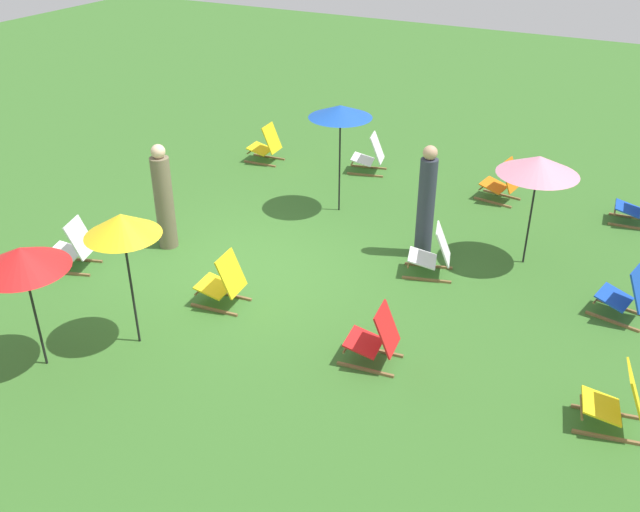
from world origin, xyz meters
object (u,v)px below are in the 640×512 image
deckchair_2 (638,205)px  deckchair_6 (73,247)px  person_1 (426,204)px  person_0 (164,199)px  deckchair_1 (617,402)px  deckchair_4 (370,155)px  deckchair_9 (375,338)px  deckchair_3 (627,295)px  deckchair_5 (502,182)px  umbrella_1 (22,258)px  deckchair_0 (266,145)px  umbrella_3 (539,165)px  deckchair_8 (433,254)px  umbrella_2 (340,112)px  deckchair_7 (223,282)px  umbrella_0 (122,225)px

deckchair_2 → deckchair_6: size_ratio=0.96×
person_1 → person_0: bearing=-39.5°
person_0 → deckchair_1: bearing=-41.7°
deckchair_4 → deckchair_9: bearing=11.6°
deckchair_3 → deckchair_5: 4.07m
deckchair_3 → person_1: 3.24m
deckchair_1 → umbrella_1: size_ratio=0.49×
deckchair_6 → person_0: bearing=129.1°
deckchair_6 → deckchair_1: bearing=73.2°
person_0 → deckchair_5: bearing=11.9°
person_0 → deckchair_2: bearing=0.7°
deckchair_0 → umbrella_3: bearing=68.8°
deckchair_6 → umbrella_1: (2.01, 1.46, 1.19)m
deckchair_8 → umbrella_2: (-1.43, -2.33, 1.52)m
deckchair_5 → deckchair_9: size_ratio=1.00×
deckchair_1 → deckchair_6: (0.16, -8.09, 0.00)m
umbrella_3 → deckchair_5: bearing=-156.1°
deckchair_7 → umbrella_2: 3.96m
person_1 → deckchair_7: bearing=-9.5°
umbrella_2 → deckchair_1: bearing=55.1°
deckchair_3 → deckchair_2: bearing=-164.8°
deckchair_7 → person_1: (-2.78, 2.03, 0.55)m
deckchair_5 → deckchair_6: size_ratio=0.96×
deckchair_2 → deckchair_9: same height
deckchair_0 → umbrella_2: bearing=55.3°
deckchair_0 → deckchair_4: (-0.49, 2.22, 0.00)m
deckchair_5 → umbrella_2: (1.83, -2.54, 1.52)m
deckchair_3 → deckchair_1: bearing=16.2°
umbrella_2 → umbrella_3: 3.55m
deckchair_0 → deckchair_6: bearing=-7.3°
deckchair_3 → deckchair_8: bearing=-75.8°
deckchair_0 → deckchair_8: size_ratio=0.97×
deckchair_6 → umbrella_2: umbrella_2 is taller
deckchair_1 → deckchair_3: bearing=173.2°
deckchair_6 → deckchair_4: bearing=138.9°
deckchair_9 → umbrella_0: size_ratio=0.44×
umbrella_2 → deckchair_5: bearing=125.7°
deckchair_5 → umbrella_1: (7.72, -3.84, 1.19)m
deckchair_2 → deckchair_9: (5.84, -2.50, 0.00)m
deckchair_2 → person_0: bearing=-61.4°
deckchair_3 → deckchair_8: (0.12, -2.81, 0.00)m
deckchair_4 → umbrella_1: (7.84, -1.04, 1.19)m
deckchair_0 → deckchair_7: bearing=21.1°
deckchair_9 → umbrella_1: umbrella_1 is taller
umbrella_0 → deckchair_1: bearing=101.8°
deckchair_1 → umbrella_1: (2.17, -6.63, 1.19)m
deckchair_2 → person_0: person_0 is taller
umbrella_2 → deckchair_4: bearing=-172.6°
person_1 → deckchair_4: bearing=-115.1°
deckchair_8 → umbrella_3: (-1.06, 1.19, 1.31)m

